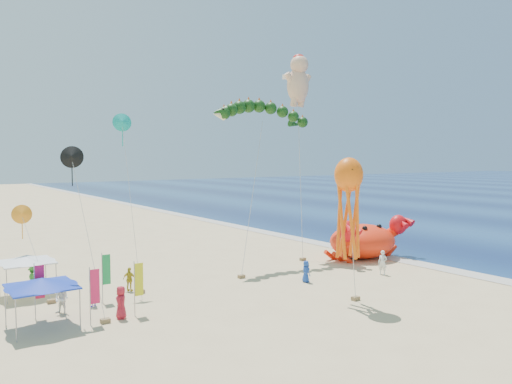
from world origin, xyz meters
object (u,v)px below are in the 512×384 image
dragon_kite (261,116)px  canopy_blue (41,283)px  canopy_white (27,259)px  crab_inflatable (364,240)px  cherub_kite (298,79)px  octopus_kite (348,200)px

dragon_kite → canopy_blue: dragon_kite is taller
dragon_kite → canopy_white: dragon_kite is taller
canopy_white → dragon_kite: bearing=0.2°
crab_inflatable → dragon_kite: (-8.26, 4.47, 11.06)m
cherub_kite → octopus_kite: size_ratio=2.07×
cherub_kite → octopus_kite: 19.93m
crab_inflatable → cherub_kite: 16.25m
octopus_kite → canopy_blue: bearing=159.7°
dragon_kite → octopus_kite: 15.22m
crab_inflatable → canopy_blue: bearing=-174.2°
cherub_kite → canopy_blue: 30.20m
crab_inflatable → cherub_kite: size_ratio=0.46×
dragon_kite → canopy_blue: size_ratio=3.76×
crab_inflatable → canopy_white: bearing=170.9°
cherub_kite → octopus_kite: cherub_kite is taller
crab_inflatable → octopus_kite: size_ratio=0.95×
cherub_kite → canopy_white: 28.38m
dragon_kite → octopus_kite: (-3.12, -13.52, -6.26)m
canopy_blue → dragon_kite: bearing=20.3°
canopy_blue → canopy_white: 7.28m
octopus_kite → canopy_white: size_ratio=2.61×
octopus_kite → canopy_white: 21.34m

